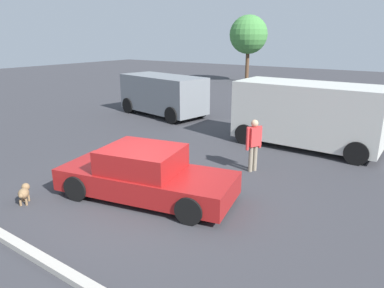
% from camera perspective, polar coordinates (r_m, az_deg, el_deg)
% --- Properties ---
extents(ground_plane, '(80.00, 80.00, 0.00)m').
position_cam_1_polar(ground_plane, '(8.95, -7.73, -8.94)').
color(ground_plane, '#38383D').
extents(sedan_foreground, '(4.69, 2.61, 1.29)m').
position_cam_1_polar(sedan_foreground, '(8.87, -7.60, -5.02)').
color(sedan_foreground, maroon).
rests_on(sedan_foreground, ground_plane).
extents(dog, '(0.48, 0.47, 0.43)m').
position_cam_1_polar(dog, '(9.54, -25.59, -7.08)').
color(dog, olive).
rests_on(dog, ground_plane).
extents(van_white, '(5.12, 2.26, 2.32)m').
position_cam_1_polar(van_white, '(13.37, 18.26, 4.77)').
color(van_white, silver).
rests_on(van_white, ground_plane).
extents(suv_dark, '(4.92, 2.86, 2.01)m').
position_cam_1_polar(suv_dark, '(18.09, -4.71, 8.11)').
color(suv_dark, gray).
rests_on(suv_dark, ground_plane).
extents(pedestrian, '(0.38, 0.53, 1.59)m').
position_cam_1_polar(pedestrian, '(10.53, 9.98, 0.47)').
color(pedestrian, gray).
rests_on(pedestrian, ground_plane).
extents(parking_curb, '(8.19, 0.20, 0.12)m').
position_cam_1_polar(parking_curb, '(7.33, -24.07, -16.18)').
color(parking_curb, '#B7B2A8').
rests_on(parking_curb, ground_plane).
extents(tree_back_center, '(3.28, 3.28, 5.69)m').
position_cam_1_polar(tree_back_center, '(32.23, 9.16, 17.10)').
color(tree_back_center, brown).
rests_on(tree_back_center, ground_plane).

